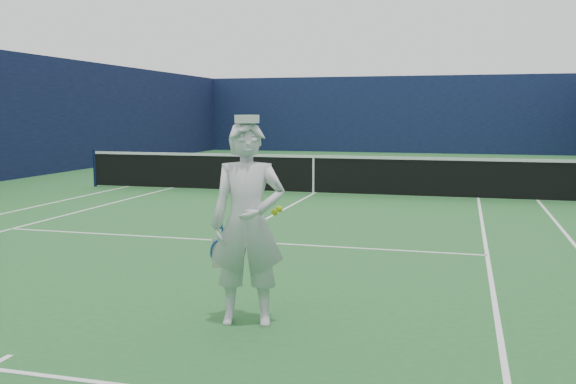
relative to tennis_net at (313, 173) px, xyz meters
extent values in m
plane|color=#24612A|center=(0.00, 0.00, -0.55)|extent=(80.00, 80.00, 0.00)
cube|color=white|center=(0.00, 11.88, -0.55)|extent=(11.03, 0.06, 0.01)
cube|color=white|center=(-5.49, 0.00, -0.55)|extent=(0.06, 23.83, 0.01)
cube|color=white|center=(5.49, 0.00, -0.55)|extent=(0.06, 23.83, 0.01)
cube|color=white|center=(-4.12, 0.00, -0.55)|extent=(0.06, 23.77, 0.01)
cube|color=white|center=(4.12, 0.00, -0.55)|extent=(0.06, 23.77, 0.01)
cube|color=white|center=(0.00, 6.40, -0.55)|extent=(8.23, 0.06, 0.01)
cube|color=white|center=(0.00, -6.40, -0.55)|extent=(8.23, 0.06, 0.01)
cube|color=white|center=(0.00, 0.00, -0.55)|extent=(0.06, 12.80, 0.01)
cube|color=white|center=(0.00, 11.73, -0.55)|extent=(0.06, 0.30, 0.01)
cube|color=#10193D|center=(0.00, 18.00, 1.45)|extent=(20.12, 0.12, 4.00)
cylinder|color=#141E4C|center=(-6.40, 0.00, -0.02)|extent=(0.09, 0.09, 1.07)
cube|color=black|center=(0.00, 0.00, -0.05)|extent=(12.79, 0.02, 0.92)
cube|color=white|center=(0.00, 0.00, 0.42)|extent=(12.79, 0.04, 0.07)
cube|color=white|center=(0.00, 0.00, -0.08)|extent=(0.05, 0.03, 0.94)
imported|color=silver|center=(1.70, -10.20, 0.45)|extent=(0.82, 0.64, 2.01)
cylinder|color=white|center=(1.70, -10.20, 1.48)|extent=(0.24, 0.24, 0.08)
cube|color=white|center=(1.67, -10.07, 1.45)|extent=(0.20, 0.14, 0.02)
cylinder|color=navy|center=(1.41, -10.19, 0.49)|extent=(0.05, 0.10, 0.22)
cube|color=#1B3B94|center=(1.41, -10.13, 0.31)|extent=(0.03, 0.02, 0.14)
torus|color=#1B3B94|center=(1.38, -10.07, 0.11)|extent=(0.31, 0.16, 0.29)
cube|color=beige|center=(1.38, -10.07, 0.11)|extent=(0.22, 0.05, 0.30)
sphere|color=#B3D418|center=(1.93, -10.04, 0.55)|extent=(0.07, 0.07, 0.07)
sphere|color=#B3D418|center=(1.97, -10.01, 0.58)|extent=(0.07, 0.07, 0.07)
camera|label=1|loc=(3.73, -16.09, 1.53)|focal=40.00mm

